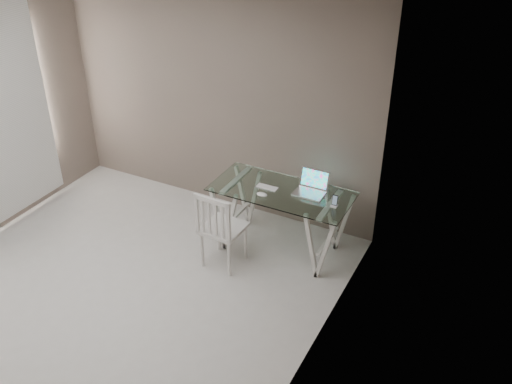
{
  "coord_description": "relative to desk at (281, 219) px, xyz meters",
  "views": [
    {
      "loc": [
        3.25,
        -3.08,
        3.82
      ],
      "look_at": [
        0.97,
        1.35,
        0.85
      ],
      "focal_mm": 40.0,
      "sensor_mm": 36.0,
      "label": 1
    }
  ],
  "objects": [
    {
      "name": "chair",
      "position": [
        -0.43,
        -0.58,
        0.12
      ],
      "size": [
        0.43,
        0.43,
        0.91
      ],
      "rotation": [
        0.0,
        0.0,
        -0.03
      ],
      "color": "silver",
      "rests_on": "ground"
    },
    {
      "name": "laptop",
      "position": [
        0.28,
        0.13,
        0.42
      ],
      "size": [
        0.32,
        0.28,
        0.22
      ],
      "color": "silver",
      "rests_on": "desk"
    },
    {
      "name": "mouse",
      "position": [
        -0.14,
        -0.19,
        0.38
      ],
      "size": [
        0.12,
        0.07,
        0.04
      ],
      "primitive_type": "ellipsoid",
      "color": "white",
      "rests_on": "desk"
    },
    {
      "name": "keyboard",
      "position": [
        -0.17,
        -0.01,
        0.37
      ],
      "size": [
        0.25,
        0.11,
        0.01
      ],
      "primitive_type": "cube",
      "color": "silver",
      "rests_on": "desk"
    },
    {
      "name": "desk",
      "position": [
        0.0,
        0.0,
        0.0
      ],
      "size": [
        1.5,
        0.7,
        0.75
      ],
      "color": "silver",
      "rests_on": "ground"
    },
    {
      "name": "phone_dock",
      "position": [
        0.6,
        -0.03,
        0.4
      ],
      "size": [
        0.07,
        0.07,
        0.13
      ],
      "color": "white",
      "rests_on": "desk"
    },
    {
      "name": "room",
      "position": [
        -1.18,
        -1.63,
        1.33
      ],
      "size": [
        4.5,
        4.52,
        2.71
      ],
      "color": "#B9B6B1",
      "rests_on": "ground"
    }
  ]
}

